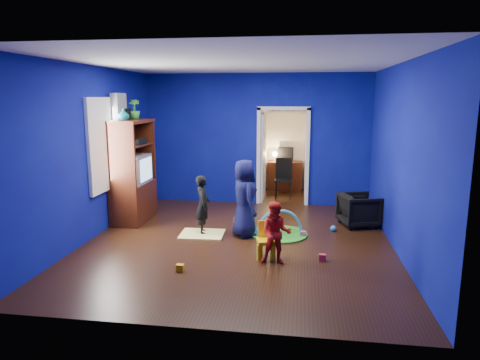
# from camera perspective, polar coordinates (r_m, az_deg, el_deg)

# --- Properties ---
(floor) EXTENTS (5.00, 5.50, 0.01)m
(floor) POSITION_cam_1_polar(r_m,az_deg,el_deg) (7.19, -0.26, -8.29)
(floor) COLOR black
(floor) RESTS_ON ground
(ceiling) EXTENTS (5.00, 5.50, 0.01)m
(ceiling) POSITION_cam_1_polar(r_m,az_deg,el_deg) (6.81, -0.28, 15.42)
(ceiling) COLOR white
(ceiling) RESTS_ON wall_back
(wall_back) EXTENTS (5.00, 0.02, 2.90)m
(wall_back) POSITION_cam_1_polar(r_m,az_deg,el_deg) (9.56, 2.17, 5.40)
(wall_back) COLOR #0A0B77
(wall_back) RESTS_ON floor
(wall_front) EXTENTS (5.00, 0.02, 2.90)m
(wall_front) POSITION_cam_1_polar(r_m,az_deg,el_deg) (4.19, -5.82, -1.72)
(wall_front) COLOR #0A0B77
(wall_front) RESTS_ON floor
(wall_left) EXTENTS (0.02, 5.50, 2.90)m
(wall_left) POSITION_cam_1_polar(r_m,az_deg,el_deg) (7.63, -19.21, 3.42)
(wall_left) COLOR #0A0B77
(wall_left) RESTS_ON floor
(wall_right) EXTENTS (0.02, 5.50, 2.90)m
(wall_right) POSITION_cam_1_polar(r_m,az_deg,el_deg) (6.94, 20.62, 2.64)
(wall_right) COLOR #0A0B77
(wall_right) RESTS_ON floor
(alcove) EXTENTS (1.00, 1.75, 2.50)m
(alcove) POSITION_cam_1_polar(r_m,az_deg,el_deg) (10.41, 5.97, 4.69)
(alcove) COLOR silver
(alcove) RESTS_ON floor
(armchair) EXTENTS (0.83, 0.81, 0.61)m
(armchair) POSITION_cam_1_polar(r_m,az_deg,el_deg) (8.31, 15.58, -3.87)
(armchair) COLOR black
(armchair) RESTS_ON floor
(child_black) EXTENTS (0.34, 0.43, 1.04)m
(child_black) POSITION_cam_1_polar(r_m,az_deg,el_deg) (7.52, -4.97, -3.31)
(child_black) COLOR black
(child_black) RESTS_ON floor
(child_navy) EXTENTS (0.67, 0.78, 1.34)m
(child_navy) POSITION_cam_1_polar(r_m,az_deg,el_deg) (7.34, 0.57, -2.45)
(child_navy) COLOR #0F1538
(child_navy) RESTS_ON floor
(toddler_red) EXTENTS (0.45, 0.35, 0.92)m
(toddler_red) POSITION_cam_1_polar(r_m,az_deg,el_deg) (6.17, 4.83, -7.09)
(toddler_red) COLOR red
(toddler_red) RESTS_ON floor
(vase) EXTENTS (0.20, 0.20, 0.21)m
(vase) POSITION_cam_1_polar(r_m,az_deg,el_deg) (8.09, -15.29, 8.41)
(vase) COLOR #0B535E
(vase) RESTS_ON tv_armoire
(potted_plant) EXTENTS (0.27, 0.27, 0.38)m
(potted_plant) POSITION_cam_1_polar(r_m,az_deg,el_deg) (8.56, -13.93, 9.15)
(potted_plant) COLOR #308430
(potted_plant) RESTS_ON tv_armoire
(tv_armoire) EXTENTS (0.58, 1.14, 1.96)m
(tv_armoire) POSITION_cam_1_polar(r_m,az_deg,el_deg) (8.47, -14.13, 1.17)
(tv_armoire) COLOR #3E130A
(tv_armoire) RESTS_ON floor
(crt_tv) EXTENTS (0.46, 0.70, 0.54)m
(crt_tv) POSITION_cam_1_polar(r_m,az_deg,el_deg) (8.45, -13.89, 1.43)
(crt_tv) COLOR silver
(crt_tv) RESTS_ON tv_armoire
(yellow_blanket) EXTENTS (0.77, 0.63, 0.03)m
(yellow_blanket) POSITION_cam_1_polar(r_m,az_deg,el_deg) (7.57, -5.08, -7.22)
(yellow_blanket) COLOR #F2E07A
(yellow_blanket) RESTS_ON floor
(hopper_ball) EXTENTS (0.36, 0.36, 0.36)m
(hopper_ball) POSITION_cam_1_polar(r_m,az_deg,el_deg) (7.71, 0.44, -5.53)
(hopper_ball) COLOR yellow
(hopper_ball) RESTS_ON floor
(kid_chair) EXTENTS (0.34, 0.34, 0.50)m
(kid_chair) POSITION_cam_1_polar(r_m,az_deg,el_deg) (6.44, 3.56, -8.27)
(kid_chair) COLOR yellow
(kid_chair) RESTS_ON floor
(play_mat) EXTENTS (1.00, 1.00, 0.03)m
(play_mat) POSITION_cam_1_polar(r_m,az_deg,el_deg) (7.59, 5.20, -7.18)
(play_mat) COLOR green
(play_mat) RESTS_ON floor
(toy_arch) EXTENTS (0.83, 0.41, 0.89)m
(toy_arch) POSITION_cam_1_polar(r_m,az_deg,el_deg) (7.59, 5.20, -7.13)
(toy_arch) COLOR #3F8CD8
(toy_arch) RESTS_ON floor
(window_left) EXTENTS (0.03, 0.95, 1.55)m
(window_left) POSITION_cam_1_polar(r_m,az_deg,el_deg) (7.92, -18.00, 4.47)
(window_left) COLOR white
(window_left) RESTS_ON wall_left
(curtain) EXTENTS (0.14, 0.42, 2.40)m
(curtain) POSITION_cam_1_polar(r_m,az_deg,el_deg) (8.40, -15.54, 2.88)
(curtain) COLOR slate
(curtain) RESTS_ON floor
(doorway) EXTENTS (1.16, 0.10, 2.10)m
(doorway) POSITION_cam_1_polar(r_m,az_deg,el_deg) (9.57, 5.74, 2.95)
(doorway) COLOR white
(doorway) RESTS_ON floor
(study_desk) EXTENTS (0.88, 0.44, 0.75)m
(study_desk) POSITION_cam_1_polar(r_m,az_deg,el_deg) (11.16, 6.02, 0.57)
(study_desk) COLOR #3D140A
(study_desk) RESTS_ON floor
(desk_monitor) EXTENTS (0.40, 0.05, 0.32)m
(desk_monitor) POSITION_cam_1_polar(r_m,az_deg,el_deg) (11.19, 6.10, 3.57)
(desk_monitor) COLOR black
(desk_monitor) RESTS_ON study_desk
(desk_lamp) EXTENTS (0.14, 0.14, 0.14)m
(desk_lamp) POSITION_cam_1_polar(r_m,az_deg,el_deg) (11.15, 4.65, 3.47)
(desk_lamp) COLOR #FFD88C
(desk_lamp) RESTS_ON study_desk
(folding_chair) EXTENTS (0.40, 0.40, 0.92)m
(folding_chair) POSITION_cam_1_polar(r_m,az_deg,el_deg) (10.20, 5.81, 0.08)
(folding_chair) COLOR black
(folding_chair) RESTS_ON floor
(book_shelf) EXTENTS (0.88, 0.24, 0.04)m
(book_shelf) POSITION_cam_1_polar(r_m,az_deg,el_deg) (11.10, 6.21, 9.05)
(book_shelf) COLOR white
(book_shelf) RESTS_ON study_desk
(toy_0) EXTENTS (0.10, 0.08, 0.10)m
(toy_0) POSITION_cam_1_polar(r_m,az_deg,el_deg) (6.51, 10.93, -10.11)
(toy_0) COLOR red
(toy_0) RESTS_ON floor
(toy_1) EXTENTS (0.11, 0.11, 0.11)m
(toy_1) POSITION_cam_1_polar(r_m,az_deg,el_deg) (7.92, 12.35, -6.30)
(toy_1) COLOR #2789DD
(toy_1) RESTS_ON floor
(toy_2) EXTENTS (0.10, 0.08, 0.10)m
(toy_2) POSITION_cam_1_polar(r_m,az_deg,el_deg) (6.09, -7.98, -11.51)
(toy_2) COLOR #F3A30C
(toy_2) RESTS_ON floor
(toy_3) EXTENTS (0.10, 0.08, 0.10)m
(toy_3) POSITION_cam_1_polar(r_m,az_deg,el_deg) (7.51, 8.42, -7.15)
(toy_3) COLOR #C0488F
(toy_3) RESTS_ON floor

